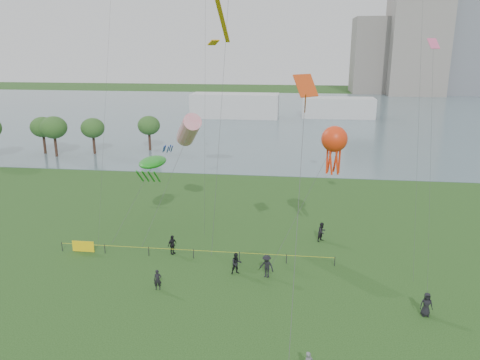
# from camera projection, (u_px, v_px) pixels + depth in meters

# --- Properties ---
(ground_plane) EXTENTS (400.00, 400.00, 0.00)m
(ground_plane) POSITION_uv_depth(u_px,v_px,m) (219.00, 356.00, 27.71)
(ground_plane) COLOR #193B12
(lake) EXTENTS (400.00, 120.00, 0.08)m
(lake) POSITION_uv_depth(u_px,v_px,m) (283.00, 115.00, 123.04)
(lake) COLOR slate
(lake) RESTS_ON ground_plane
(building_mid) EXTENTS (20.00, 20.00, 38.00)m
(building_mid) POSITION_uv_depth(u_px,v_px,m) (416.00, 42.00, 171.34)
(building_mid) COLOR gray
(building_mid) RESTS_ON ground_plane
(building_low) EXTENTS (16.00, 18.00, 28.00)m
(building_low) POSITION_uv_depth(u_px,v_px,m) (374.00, 56.00, 180.13)
(building_low) COLOR slate
(building_low) RESTS_ON ground_plane
(pavilion_left) EXTENTS (22.00, 8.00, 6.00)m
(pavilion_left) POSITION_uv_depth(u_px,v_px,m) (235.00, 106.00, 118.90)
(pavilion_left) COLOR silver
(pavilion_left) RESTS_ON ground_plane
(pavilion_right) EXTENTS (18.00, 7.00, 5.00)m
(pavilion_right) POSITION_uv_depth(u_px,v_px,m) (338.00, 108.00, 118.76)
(pavilion_right) COLOR silver
(pavilion_right) RESTS_ON ground_plane
(trees) EXTENTS (27.12, 14.99, 7.22)m
(trees) POSITION_uv_depth(u_px,v_px,m) (57.00, 127.00, 76.78)
(trees) COLOR #331F17
(trees) RESTS_ON ground_plane
(fence) EXTENTS (24.07, 0.07, 1.05)m
(fence) POSITION_uv_depth(u_px,v_px,m) (125.00, 249.00, 41.00)
(fence) COLOR black
(fence) RESTS_ON ground_plane
(spectator_a) EXTENTS (1.07, 0.97, 1.79)m
(spectator_a) POSITION_uv_depth(u_px,v_px,m) (236.00, 264.00, 37.43)
(spectator_a) COLOR black
(spectator_a) RESTS_ON ground_plane
(spectator_b) EXTENTS (1.41, 1.15, 1.90)m
(spectator_b) POSITION_uv_depth(u_px,v_px,m) (267.00, 266.00, 36.88)
(spectator_b) COLOR black
(spectator_b) RESTS_ON ground_plane
(spectator_c) EXTENTS (0.87, 1.11, 1.76)m
(spectator_c) POSITION_uv_depth(u_px,v_px,m) (172.00, 245.00, 41.02)
(spectator_c) COLOR black
(spectator_c) RESTS_ON ground_plane
(spectator_d) EXTENTS (0.85, 0.56, 1.71)m
(spectator_d) POSITION_uv_depth(u_px,v_px,m) (426.00, 304.00, 31.60)
(spectator_d) COLOR black
(spectator_d) RESTS_ON ground_plane
(spectator_f) EXTENTS (0.65, 0.51, 1.59)m
(spectator_f) POSITION_uv_depth(u_px,v_px,m) (158.00, 280.00, 35.04)
(spectator_f) COLOR black
(spectator_f) RESTS_ON ground_plane
(spectator_g) EXTENTS (1.12, 1.13, 1.84)m
(spectator_g) POSITION_uv_depth(u_px,v_px,m) (322.00, 232.00, 43.74)
(spectator_g) COLOR black
(spectator_g) RESTS_ON ground_plane
(kite_windsock) EXTENTS (5.21, 7.89, 11.79)m
(kite_windsock) POSITION_uv_depth(u_px,v_px,m) (188.00, 130.00, 44.69)
(kite_windsock) COLOR #3F3F42
(kite_creature) EXTENTS (4.29, 6.06, 7.36)m
(kite_creature) POSITION_uv_depth(u_px,v_px,m) (153.00, 162.00, 44.89)
(kite_creature) COLOR #3F3F42
(kite_octopus) EXTENTS (6.01, 4.53, 11.44)m
(kite_octopus) POSITION_uv_depth(u_px,v_px,m) (334.00, 140.00, 38.13)
(kite_octopus) COLOR #3F3F42
(kite_delta) EXTENTS (1.67, 12.94, 15.99)m
(kite_delta) POSITION_uv_depth(u_px,v_px,m) (305.00, 98.00, 28.73)
(kite_delta) COLOR #3F3F42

